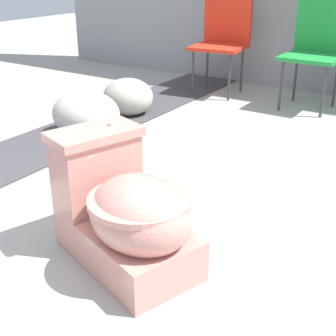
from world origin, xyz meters
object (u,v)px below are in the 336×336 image
toilet (127,213)px  folding_chair_left (223,35)px  folding_chair_middle (317,44)px  boulder_near (128,97)px  boulder_far (86,114)px

toilet → folding_chair_left: size_ratio=0.86×
folding_chair_left → folding_chair_middle: size_ratio=1.00×
boulder_near → boulder_far: 0.55m
toilet → boulder_far: (-1.15, 1.02, -0.06)m
toilet → boulder_far: bearing=156.9°
toilet → folding_chair_left: bearing=128.2°
folding_chair_left → boulder_far: folding_chair_left is taller
toilet → boulder_near: toilet is taller
boulder_near → boulder_far: (0.06, -0.54, 0.01)m
boulder_near → boulder_far: bearing=-84.1°
boulder_near → boulder_far: size_ratio=0.79×
folding_chair_left → boulder_near: 1.15m
folding_chair_middle → toilet: bearing=2.0°
folding_chair_middle → boulder_near: folding_chair_middle is taller
folding_chair_middle → boulder_near: bearing=-47.1°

